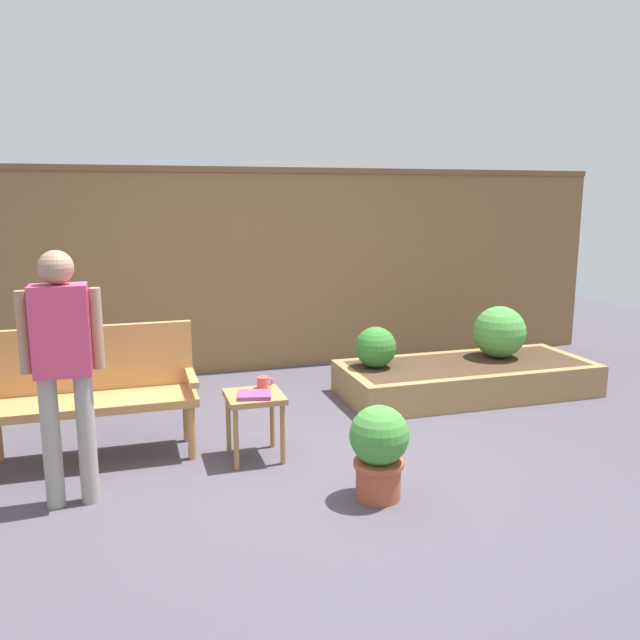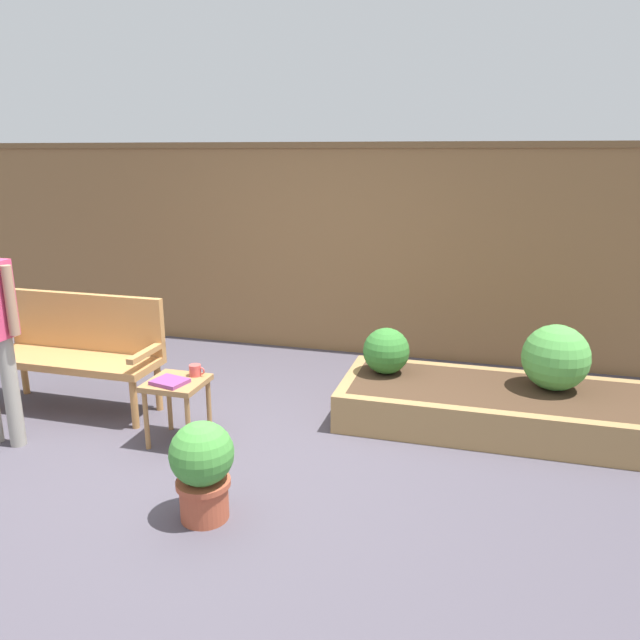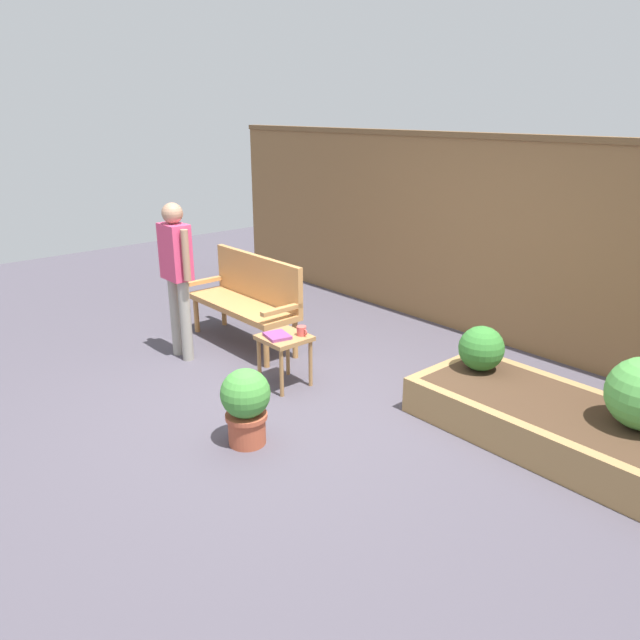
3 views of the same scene
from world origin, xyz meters
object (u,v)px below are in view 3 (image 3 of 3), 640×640
Objects in this scene: cup_on_table at (302,331)px; book_on_table at (277,336)px; garden_bench at (249,294)px; side_table at (284,344)px; person_by_bench at (177,268)px; potted_boxwood at (246,403)px; shrub_near_bench at (481,348)px.

cup_on_table is 0.22m from book_on_table.
side_table is at bearing -19.58° from garden_bench.
cup_on_table is at bearing 74.66° from book_on_table.
garden_bench is 0.92× the size of person_by_bench.
side_table is at bearing 92.82° from book_on_table.
potted_boxwood reaches higher than side_table.
shrub_near_bench is at bearing 28.89° from person_by_bench.
book_on_table is at bearing -22.93° from garden_bench.
person_by_bench is (-2.56, -1.41, 0.44)m from shrub_near_bench.
garden_bench is at bearing 160.42° from side_table.
potted_boxwood is 1.57× the size of shrub_near_bench.
shrub_near_bench is 2.95m from person_by_bench.
cup_on_table is 1.12m from potted_boxwood.
garden_bench is 1.18m from side_table.
garden_bench is 0.86m from person_by_bench.
person_by_bench reaches higher than side_table.
shrub_near_bench reaches higher than cup_on_table.
cup_on_table is at bearing 118.26° from potted_boxwood.
garden_bench is 11.93× the size of cup_on_table.
cup_on_table is 1.45m from person_by_bench.
side_table is (1.10, -0.39, -0.15)m from garden_bench.
book_on_table is 1.01m from potted_boxwood.
garden_bench is at bearing 169.91° from book_on_table.
garden_bench is 3.78× the size of shrub_near_bench.
person_by_bench is at bearing -159.28° from cup_on_table.
garden_bench is 2.12m from potted_boxwood.
side_table is at bearing 126.01° from potted_boxwood.
shrub_near_bench is at bearing 68.74° from potted_boxwood.
side_table is 1.37m from person_by_bench.
book_on_table is (-0.10, -0.19, -0.03)m from cup_on_table.
cup_on_table reaches higher than side_table.
shrub_near_bench is (0.73, 1.89, 0.16)m from potted_boxwood.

